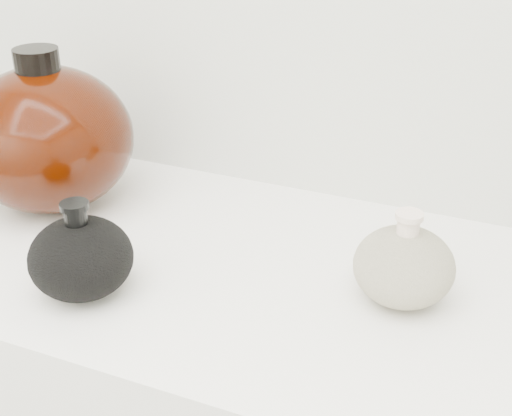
% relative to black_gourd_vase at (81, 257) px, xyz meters
% --- Properties ---
extents(black_gourd_vase, '(0.17, 0.17, 0.12)m').
position_rel_black_gourd_vase_xyz_m(black_gourd_vase, '(0.00, 0.00, 0.00)').
color(black_gourd_vase, black).
rests_on(black_gourd_vase, display_counter).
extents(cream_gourd_vase, '(0.16, 0.16, 0.12)m').
position_rel_black_gourd_vase_xyz_m(cream_gourd_vase, '(0.36, 0.14, -0.00)').
color(cream_gourd_vase, '#C3AE98').
rests_on(cream_gourd_vase, display_counter).
extents(left_round_pot, '(0.31, 0.31, 0.24)m').
position_rel_black_gourd_vase_xyz_m(left_round_pot, '(-0.18, 0.19, 0.06)').
color(left_round_pot, black).
rests_on(left_round_pot, display_counter).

